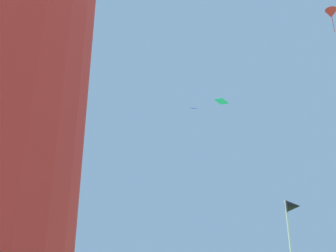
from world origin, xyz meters
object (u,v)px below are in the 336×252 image
distant_kite_red_low_left (331,14)px  distant_kite_white_mid_left (41,189)px  marker_flag (293,212)px  distant_kite_blue_high_left (193,108)px  distant_kite_teal_far_center (222,101)px

distant_kite_red_low_left → distant_kite_white_mid_left: 26.98m
distant_kite_red_low_left → marker_flag: bearing=-117.3°
distant_kite_blue_high_left → marker_flag: size_ratio=0.47×
distant_kite_red_low_left → distant_kite_blue_high_left: bearing=147.2°
distant_kite_white_mid_left → marker_flag: bearing=-51.6°
distant_kite_teal_far_center → distant_kite_white_mid_left: bearing=149.0°
distant_kite_teal_far_center → distant_kite_red_low_left: bearing=43.1°
distant_kite_red_low_left → marker_flag: 27.61m
distant_kite_red_low_left → distant_kite_teal_far_center: 18.24m
distant_kite_blue_high_left → distant_kite_teal_far_center: bearing=-84.3°
distant_kite_red_low_left → distant_kite_white_mid_left: distant_kite_red_low_left is taller
distant_kite_white_mid_left → distant_kite_blue_high_left: 17.45m
distant_kite_blue_high_left → distant_kite_teal_far_center: size_ratio=1.38×
distant_kite_red_low_left → distant_kite_teal_far_center: distant_kite_red_low_left is taller
distant_kite_blue_high_left → distant_kite_teal_far_center: 18.58m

